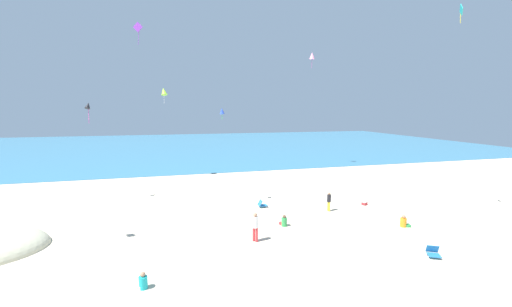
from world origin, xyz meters
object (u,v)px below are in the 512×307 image
at_px(kite_pink, 312,56).
at_px(kite_lime, 164,91).
at_px(beach_chair_far_right, 262,204).
at_px(cooler_box, 364,203).
at_px(beach_chair_far_left, 433,252).
at_px(person_4, 142,283).
at_px(kite_black, 88,106).
at_px(kite_purple, 138,28).
at_px(person_1, 284,222).
at_px(person_3, 255,225).
at_px(person_2, 329,200).
at_px(kite_blue, 222,111).
at_px(person_0, 404,222).
at_px(kite_teal, 461,10).

distance_m(kite_pink, kite_lime, 18.71).
height_order(beach_chair_far_right, kite_pink, kite_pink).
relative_size(cooler_box, kite_lime, 0.30).
relative_size(beach_chair_far_left, cooler_box, 1.58).
xyz_separation_m(cooler_box, person_4, (-15.62, -7.40, 0.14)).
relative_size(beach_chair_far_right, kite_black, 0.44).
bearing_deg(kite_purple, person_1, -46.02).
bearing_deg(person_3, cooler_box, 157.07).
distance_m(person_1, person_2, 4.60).
bearing_deg(beach_chair_far_right, cooler_box, -15.04).
relative_size(person_1, person_3, 0.45).
distance_m(kite_blue, kite_lime, 11.88).
bearing_deg(person_0, beach_chair_far_left, -95.65).
distance_m(person_3, kite_teal, 18.61).
bearing_deg(cooler_box, kite_pink, 81.15).
xyz_separation_m(person_0, person_1, (-7.40, 2.04, -0.02)).
relative_size(kite_purple, kite_teal, 1.55).
relative_size(person_3, kite_black, 1.01).
bearing_deg(kite_teal, kite_purple, 152.11).
bearing_deg(person_0, kite_purple, 160.20).
height_order(cooler_box, person_4, person_4).
height_order(kite_pink, kite_black, kite_pink).
distance_m(person_3, person_4, 6.54).
bearing_deg(kite_purple, person_2, -30.05).
xyz_separation_m(person_1, kite_lime, (-7.84, 15.88, 9.10)).
bearing_deg(person_1, kite_purple, 27.25).
distance_m(kite_black, kite_lime, 9.28).
xyz_separation_m(kite_purple, kite_teal, (20.58, -10.89, -0.38)).
xyz_separation_m(kite_purple, kite_blue, (6.15, -4.53, -6.71)).
bearing_deg(beach_chair_far_right, person_3, -114.00).
height_order(person_3, kite_lime, kite_lime).
relative_size(kite_blue, kite_lime, 0.51).
bearing_deg(cooler_box, kite_teal, -45.31).
bearing_deg(person_4, kite_blue, -115.50).
bearing_deg(person_4, kite_black, -68.96).
relative_size(beach_chair_far_left, kite_purple, 0.45).
bearing_deg(kite_black, kite_pink, 22.94).
relative_size(person_0, kite_teal, 0.68).
xyz_separation_m(beach_chair_far_right, kite_teal, (11.64, -5.10, 13.42)).
bearing_deg(person_4, beach_chair_far_right, -130.71).
distance_m(beach_chair_far_left, person_3, 9.27).
xyz_separation_m(kite_blue, kite_black, (-9.96, 3.30, 0.41)).
height_order(beach_chair_far_left, kite_black, kite_black).
bearing_deg(person_4, kite_purple, -84.76).
height_order(person_1, kite_pink, kite_pink).
distance_m(kite_purple, kite_blue, 10.17).
distance_m(beach_chair_far_right, kite_purple, 17.44).
bearing_deg(person_0, person_2, 144.79).
distance_m(beach_chair_far_left, kite_pink, 28.05).
relative_size(person_1, person_4, 1.02).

